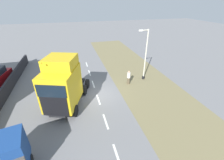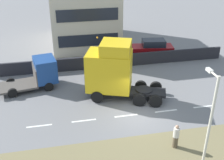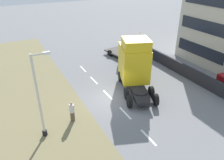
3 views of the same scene
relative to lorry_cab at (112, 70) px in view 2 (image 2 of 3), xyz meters
The scene contains 9 objects.
ground_plane 4.12m from the lorry_cab, 156.60° to the right, with size 120.00×120.00×0.00m, color slate.
lane_markings 4.39m from the lorry_cab, 146.52° to the right, with size 0.16×17.80×0.00m.
boundary_wall 6.33m from the lorry_cab, 12.57° to the right, with size 0.25×24.00×1.31m.
building_block 15.00m from the lorry_cab, ahead, with size 10.74×7.80×10.74m.
lorry_cab is the anchor object (origin of this frame).
flatbed_truck 6.67m from the lorry_cab, 62.47° to the left, with size 3.15×5.40×2.65m.
parked_car 9.95m from the lorry_cab, 38.68° to the right, with size 2.43×4.71×2.04m.
lamp_post 9.86m from the lorry_cab, 160.55° to the right, with size 1.29×0.34×6.08m.
pedestrian 7.75m from the lorry_cab, 159.86° to the right, with size 0.39×0.39×1.69m.
Camera 2 is at (-17.08, 5.52, 11.99)m, focal length 45.00 mm.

